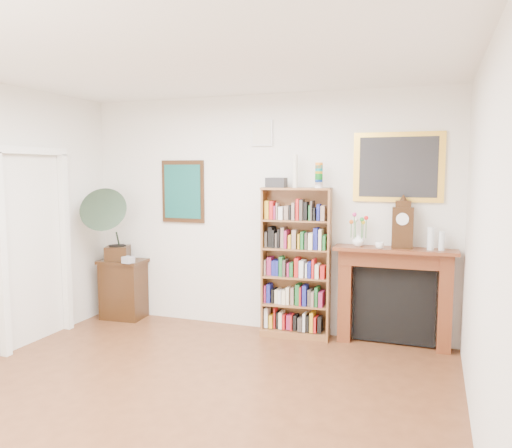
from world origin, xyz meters
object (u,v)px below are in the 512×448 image
at_px(fireplace, 394,288).
at_px(cd_stack, 128,260).
at_px(gramophone, 109,220).
at_px(flower_vase, 358,240).
at_px(side_cabinet, 124,289).
at_px(teacup, 380,245).
at_px(bottle_right, 442,241).
at_px(bottle_left, 431,239).
at_px(bookshelf, 296,254).
at_px(mantel_clock, 403,225).

height_order(fireplace, cd_stack, fireplace).
distance_m(gramophone, flower_vase, 3.08).
distance_m(side_cabinet, teacup, 3.31).
relative_size(teacup, bottle_right, 0.46).
distance_m(cd_stack, bottle_left, 3.58).
height_order(fireplace, bottle_left, bottle_left).
bearing_deg(fireplace, side_cabinet, -179.10).
distance_m(fireplace, flower_vase, 0.65).
bearing_deg(bottle_left, bookshelf, -179.67).
bearing_deg(gramophone, bottle_right, -18.56).
height_order(bookshelf, gramophone, bookshelf).
bearing_deg(bottle_right, bottle_left, -179.36).
bearing_deg(flower_vase, cd_stack, -175.20).
xyz_separation_m(flower_vase, bottle_left, (0.75, -0.01, 0.05)).
xyz_separation_m(side_cabinet, bottle_right, (3.84, 0.07, 0.81)).
bearing_deg(bottle_left, bottle_right, 0.64).
bearing_deg(fireplace, cd_stack, -176.12).
bearing_deg(side_cabinet, mantel_clock, -2.79).
relative_size(bookshelf, mantel_clock, 3.90).
relative_size(mantel_clock, bottle_left, 2.12).
bearing_deg(bottle_right, mantel_clock, 177.13).
height_order(flower_vase, teacup, flower_vase).
xyz_separation_m(bookshelf, bottle_left, (1.45, 0.01, 0.25)).
relative_size(fireplace, bottle_right, 6.48).
bearing_deg(bottle_left, gramophone, -176.75).
height_order(side_cabinet, teacup, teacup).
relative_size(side_cabinet, mantel_clock, 1.51).
relative_size(bookshelf, flower_vase, 14.48).
xyz_separation_m(cd_stack, bottle_right, (3.65, 0.23, 0.38)).
distance_m(side_cabinet, bottle_left, 3.83).
height_order(mantel_clock, teacup, mantel_clock).
height_order(teacup, bottle_right, bottle_right).
xyz_separation_m(mantel_clock, teacup, (-0.22, -0.11, -0.21)).
height_order(bookshelf, bottle_left, bookshelf).
bearing_deg(bottle_right, flower_vase, 179.71).
bearing_deg(cd_stack, bottle_left, 3.70).
distance_m(fireplace, gramophone, 3.54).
bearing_deg(teacup, mantel_clock, 26.51).
height_order(fireplace, mantel_clock, mantel_clock).
distance_m(side_cabinet, bottle_right, 3.93).
bearing_deg(gramophone, bookshelf, -16.72).
height_order(cd_stack, flower_vase, flower_vase).
relative_size(flower_vase, teacup, 1.49).
bearing_deg(bottle_right, fireplace, 173.09).
distance_m(gramophone, bottle_right, 3.94).
distance_m(bookshelf, mantel_clock, 1.22).
distance_m(mantel_clock, teacup, 0.32).
bearing_deg(gramophone, flower_vase, -17.60).
xyz_separation_m(side_cabinet, teacup, (3.23, -0.02, 0.74)).
relative_size(gramophone, bottle_right, 4.66).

